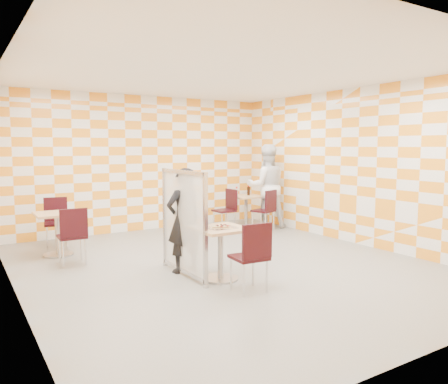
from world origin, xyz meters
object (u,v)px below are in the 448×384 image
main_table (221,244)px  chair_main_front (253,252)px  chair_empty_far (56,218)px  sport_bottle (237,192)px  chair_empty_near (73,232)px  partition (183,222)px  chair_second_front (267,207)px  chair_second_side (228,206)px  man_white (266,186)px  second_table (246,206)px  man_dark (184,220)px  soda_bottle (249,191)px  empty_table (57,226)px

main_table → chair_main_front: bearing=-86.4°
chair_empty_far → sport_bottle: size_ratio=4.62×
chair_empty_near → partition: partition is taller
chair_empty_near → partition: (1.24, -1.41, 0.25)m
chair_main_front → chair_second_front: (2.68, 3.20, 0.00)m
main_table → chair_empty_near: bearing=130.6°
chair_second_side → chair_main_front: bearing=-118.1°
main_table → man_white: size_ratio=0.39×
main_table → chair_second_front: (2.72, 2.49, 0.04)m
chair_empty_near → chair_second_side: bearing=18.1°
second_table → chair_empty_near: size_ratio=0.81×
chair_second_side → man_dark: bearing=-133.6°
second_table → soda_bottle: soda_bottle is taller
chair_second_front → soda_bottle: size_ratio=4.02×
sport_bottle → soda_bottle: 0.28m
chair_empty_far → second_table: bearing=-4.3°
chair_empty_far → partition: (1.19, -2.95, 0.25)m
partition → empty_table: bearing=120.6°
soda_bottle → second_table: bearing=-167.6°
main_table → empty_table: size_ratio=1.00×
man_dark → main_table: bearing=107.7°
man_dark → chair_second_side: bearing=-138.6°
empty_table → chair_main_front: chair_main_front is taller
chair_second_side → chair_empty_near: bearing=-161.9°
man_dark → sport_bottle: bearing=-140.7°
empty_table → man_dark: size_ratio=0.48×
empty_table → man_dark: (1.41, -2.05, 0.27)m
main_table → chair_empty_far: 3.74m
partition → main_table: bearing=-51.4°
chair_empty_far → soda_bottle: bearing=-4.0°
sport_bottle → soda_bottle: (0.24, -0.14, 0.01)m
soda_bottle → empty_table: bearing=-174.2°
chair_second_side → partition: 3.56m
main_table → sport_bottle: 4.06m
second_table → chair_second_front: size_ratio=0.81×
empty_table → chair_main_front: size_ratio=0.81×
second_table → man_white: size_ratio=0.39×
second_table → chair_second_side: (-0.53, -0.03, 0.04)m
sport_bottle → main_table: bearing=-126.8°
sport_bottle → man_dark: bearing=-135.7°
partition → chair_second_front: bearing=33.5°
chair_second_side → man_dark: (-2.31, -2.43, 0.24)m
second_table → empty_table: (-4.26, -0.42, 0.00)m
main_table → chair_second_side: bearing=56.1°
empty_table → sport_bottle: 4.15m
chair_main_front → partition: (-0.40, 1.16, 0.25)m
chair_empty_far → sport_bottle: bearing=-2.2°
chair_empty_far → man_dark: 3.07m
main_table → chair_second_front: 3.69m
partition → sport_bottle: bearing=45.2°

